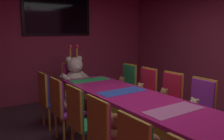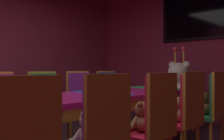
{
  "view_description": "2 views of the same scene",
  "coord_description": "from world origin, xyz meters",
  "px_view_note": "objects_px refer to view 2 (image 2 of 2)",
  "views": [
    {
      "loc": [
        -2.11,
        -2.33,
        1.68
      ],
      "look_at": [
        0.17,
        1.06,
        0.99
      ],
      "focal_mm": 37.58,
      "sensor_mm": 36.0,
      "label": 1
    },
    {
      "loc": [
        2.11,
        -1.47,
        1.02
      ],
      "look_at": [
        -0.2,
        0.9,
        1.0
      ],
      "focal_mm": 40.7,
      "sensor_mm": 36.0,
      "label": 2
    }
  ],
  "objects_px": {
    "chair_left_3": "(45,101)",
    "teddy_left_4": "(88,98)",
    "chair_right_3": "(155,118)",
    "wall_tv": "(202,14)",
    "teddy_right_4": "(175,111)",
    "king_teddy_bear": "(178,85)",
    "teddy_left_2": "(4,107)",
    "chair_right_5": "(214,104)",
    "chair_left_5": "(110,94)",
    "banquet_table": "(64,105)",
    "teddy_right_3": "(142,118)",
    "chair_left_4": "(81,97)",
    "teddy_right_2": "(88,131)",
    "teddy_right_5": "(202,105)",
    "chair_right_2": "(101,130)",
    "throne_chair": "(183,94)",
    "chair_right_4": "(187,110)"
  },
  "relations": [
    {
      "from": "chair_left_3",
      "to": "teddy_left_4",
      "type": "relative_size",
      "value": 2.93
    },
    {
      "from": "banquet_table",
      "to": "chair_right_3",
      "type": "bearing_deg",
      "value": 20.63
    },
    {
      "from": "banquet_table",
      "to": "wall_tv",
      "type": "xyz_separation_m",
      "value": [
        0.0,
        3.11,
        1.39
      ]
    },
    {
      "from": "teddy_left_2",
      "to": "chair_right_3",
      "type": "bearing_deg",
      "value": 21.68
    },
    {
      "from": "teddy_left_2",
      "to": "teddy_right_3",
      "type": "bearing_deg",
      "value": 23.62
    },
    {
      "from": "chair_right_2",
      "to": "king_teddy_bear",
      "type": "distance_m",
      "value": 2.65
    },
    {
      "from": "chair_left_3",
      "to": "chair_right_5",
      "type": "height_order",
      "value": "same"
    },
    {
      "from": "chair_left_4",
      "to": "teddy_right_2",
      "type": "height_order",
      "value": "chair_left_4"
    },
    {
      "from": "throne_chair",
      "to": "chair_left_5",
      "type": "bearing_deg",
      "value": -44.32
    },
    {
      "from": "chair_right_4",
      "to": "teddy_right_4",
      "type": "xyz_separation_m",
      "value": [
        -0.14,
        0.0,
        -0.03
      ]
    },
    {
      "from": "chair_left_5",
      "to": "king_teddy_bear",
      "type": "xyz_separation_m",
      "value": [
        0.86,
        0.71,
        0.16
      ]
    },
    {
      "from": "banquet_table",
      "to": "teddy_left_2",
      "type": "xyz_separation_m",
      "value": [
        -0.7,
        -0.3,
        -0.06
      ]
    },
    {
      "from": "chair_left_3",
      "to": "chair_right_3",
      "type": "bearing_deg",
      "value": 0.92
    },
    {
      "from": "chair_right_2",
      "to": "wall_tv",
      "type": "relative_size",
      "value": 0.59
    },
    {
      "from": "chair_right_2",
      "to": "teddy_right_2",
      "type": "height_order",
      "value": "chair_right_2"
    },
    {
      "from": "chair_right_4",
      "to": "chair_right_3",
      "type": "bearing_deg",
      "value": 91.57
    },
    {
      "from": "chair_right_2",
      "to": "teddy_right_5",
      "type": "height_order",
      "value": "chair_right_2"
    },
    {
      "from": "chair_right_3",
      "to": "teddy_right_5",
      "type": "height_order",
      "value": "chair_right_3"
    },
    {
      "from": "teddy_right_3",
      "to": "chair_right_3",
      "type": "bearing_deg",
      "value": 180.0
    },
    {
      "from": "chair_left_5",
      "to": "wall_tv",
      "type": "bearing_deg",
      "value": 61.66
    },
    {
      "from": "chair_right_4",
      "to": "teddy_right_5",
      "type": "height_order",
      "value": "chair_right_4"
    },
    {
      "from": "chair_right_3",
      "to": "teddy_right_4",
      "type": "xyz_separation_m",
      "value": [
        -0.16,
        0.59,
        -0.03
      ]
    },
    {
      "from": "chair_left_4",
      "to": "chair_left_5",
      "type": "xyz_separation_m",
      "value": [
        -0.01,
        0.61,
        0.0
      ]
    },
    {
      "from": "teddy_right_3",
      "to": "teddy_left_4",
      "type": "bearing_deg",
      "value": -22.13
    },
    {
      "from": "banquet_table",
      "to": "teddy_right_3",
      "type": "xyz_separation_m",
      "value": [
        0.72,
        0.33,
        -0.08
      ]
    },
    {
      "from": "chair_right_2",
      "to": "teddy_left_2",
      "type": "bearing_deg",
      "value": 0.49
    },
    {
      "from": "teddy_right_4",
      "to": "chair_right_5",
      "type": "height_order",
      "value": "chair_right_5"
    },
    {
      "from": "chair_right_5",
      "to": "wall_tv",
      "type": "distance_m",
      "value": 2.32
    },
    {
      "from": "king_teddy_bear",
      "to": "teddy_left_2",
      "type": "bearing_deg",
      "value": -15.62
    },
    {
      "from": "chair_right_2",
      "to": "banquet_table",
      "type": "bearing_deg",
      "value": -18.68
    },
    {
      "from": "chair_left_3",
      "to": "teddy_right_4",
      "type": "relative_size",
      "value": 3.62
    },
    {
      "from": "chair_left_4",
      "to": "teddy_right_5",
      "type": "relative_size",
      "value": 3.37
    },
    {
      "from": "teddy_left_2",
      "to": "chair_right_3",
      "type": "relative_size",
      "value": 0.35
    },
    {
      "from": "chair_left_5",
      "to": "chair_right_4",
      "type": "relative_size",
      "value": 1.0
    },
    {
      "from": "teddy_left_2",
      "to": "teddy_left_4",
      "type": "bearing_deg",
      "value": 90.14
    },
    {
      "from": "chair_left_3",
      "to": "teddy_right_2",
      "type": "height_order",
      "value": "chair_left_3"
    },
    {
      "from": "teddy_right_4",
      "to": "wall_tv",
      "type": "distance_m",
      "value": 2.74
    },
    {
      "from": "chair_right_3",
      "to": "teddy_right_3",
      "type": "relative_size",
      "value": 3.39
    },
    {
      "from": "chair_left_4",
      "to": "wall_tv",
      "type": "relative_size",
      "value": 0.59
    },
    {
      "from": "teddy_right_2",
      "to": "teddy_right_5",
      "type": "distance_m",
      "value": 1.81
    },
    {
      "from": "chair_left_4",
      "to": "wall_tv",
      "type": "height_order",
      "value": "wall_tv"
    },
    {
      "from": "chair_left_4",
      "to": "chair_right_5",
      "type": "bearing_deg",
      "value": 19.73
    },
    {
      "from": "banquet_table",
      "to": "chair_right_5",
      "type": "height_order",
      "value": "chair_right_5"
    },
    {
      "from": "banquet_table",
      "to": "king_teddy_bear",
      "type": "relative_size",
      "value": 3.99
    },
    {
      "from": "teddy_right_3",
      "to": "king_teddy_bear",
      "type": "bearing_deg",
      "value": -69.14
    },
    {
      "from": "chair_left_5",
      "to": "teddy_right_4",
      "type": "distance_m",
      "value": 1.68
    },
    {
      "from": "teddy_right_2",
      "to": "king_teddy_bear",
      "type": "distance_m",
      "value": 2.61
    },
    {
      "from": "teddy_right_4",
      "to": "king_teddy_bear",
      "type": "height_order",
      "value": "king_teddy_bear"
    },
    {
      "from": "chair_right_3",
      "to": "wall_tv",
      "type": "xyz_separation_m",
      "value": [
        -0.87,
        2.78,
        1.45
      ]
    },
    {
      "from": "chair_left_5",
      "to": "teddy_right_5",
      "type": "relative_size",
      "value": 3.37
    }
  ]
}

